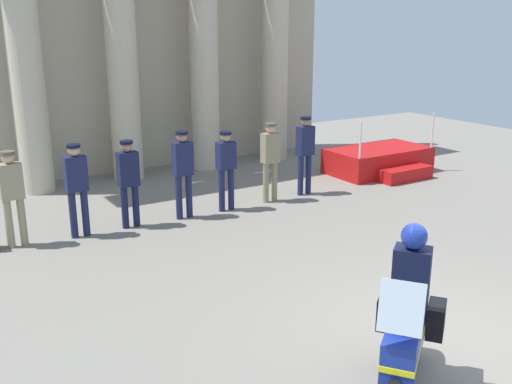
{
  "coord_description": "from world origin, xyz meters",
  "views": [
    {
      "loc": [
        -5.35,
        -4.11,
        3.76
      ],
      "look_at": [
        -1.02,
        2.81,
        1.39
      ],
      "focal_mm": 40.79,
      "sensor_mm": 36.0,
      "label": 1
    }
  ],
  "objects_px": {
    "officer_in_row_3": "(183,168)",
    "officer_in_row_6": "(305,149)",
    "reviewing_stand": "(380,161)",
    "motorcycle_with_rider": "(407,327)",
    "officer_in_row_4": "(226,164)",
    "officer_in_row_5": "(270,156)",
    "officer_in_row_1": "(77,183)",
    "officer_in_row_2": "(128,177)",
    "officer_in_row_0": "(12,191)"
  },
  "relations": [
    {
      "from": "officer_in_row_3",
      "to": "officer_in_row_6",
      "type": "xyz_separation_m",
      "value": [
        3.05,
        0.08,
        0.01
      ]
    },
    {
      "from": "reviewing_stand",
      "to": "motorcycle_with_rider",
      "type": "distance_m",
      "value": 9.68
    },
    {
      "from": "officer_in_row_3",
      "to": "officer_in_row_4",
      "type": "xyz_separation_m",
      "value": [
        0.96,
        -0.01,
        -0.05
      ]
    },
    {
      "from": "officer_in_row_4",
      "to": "officer_in_row_5",
      "type": "xyz_separation_m",
      "value": [
        1.12,
        0.04,
        0.04
      ]
    },
    {
      "from": "motorcycle_with_rider",
      "to": "officer_in_row_1",
      "type": "bearing_deg",
      "value": -113.96
    },
    {
      "from": "officer_in_row_2",
      "to": "officer_in_row_6",
      "type": "relative_size",
      "value": 0.95
    },
    {
      "from": "officer_in_row_5",
      "to": "motorcycle_with_rider",
      "type": "height_order",
      "value": "motorcycle_with_rider"
    },
    {
      "from": "officer_in_row_0",
      "to": "officer_in_row_1",
      "type": "xyz_separation_m",
      "value": [
        1.07,
        -0.1,
        0.01
      ]
    },
    {
      "from": "officer_in_row_4",
      "to": "officer_in_row_6",
      "type": "height_order",
      "value": "officer_in_row_6"
    },
    {
      "from": "officer_in_row_0",
      "to": "officer_in_row_1",
      "type": "height_order",
      "value": "officer_in_row_1"
    },
    {
      "from": "officer_in_row_1",
      "to": "officer_in_row_2",
      "type": "xyz_separation_m",
      "value": [
        0.97,
        0.01,
        -0.02
      ]
    },
    {
      "from": "officer_in_row_0",
      "to": "officer_in_row_5",
      "type": "height_order",
      "value": "officer_in_row_5"
    },
    {
      "from": "reviewing_stand",
      "to": "officer_in_row_6",
      "type": "height_order",
      "value": "officer_in_row_6"
    },
    {
      "from": "reviewing_stand",
      "to": "officer_in_row_4",
      "type": "distance_m",
      "value": 5.06
    },
    {
      "from": "officer_in_row_3",
      "to": "officer_in_row_4",
      "type": "bearing_deg",
      "value": 178.47
    },
    {
      "from": "officer_in_row_1",
      "to": "officer_in_row_2",
      "type": "relative_size",
      "value": 1.02
    },
    {
      "from": "officer_in_row_5",
      "to": "reviewing_stand",
      "type": "bearing_deg",
      "value": -171.69
    },
    {
      "from": "officer_in_row_6",
      "to": "motorcycle_with_rider",
      "type": "height_order",
      "value": "motorcycle_with_rider"
    },
    {
      "from": "officer_in_row_6",
      "to": "officer_in_row_0",
      "type": "bearing_deg",
      "value": -1.39
    },
    {
      "from": "officer_in_row_4",
      "to": "officer_in_row_5",
      "type": "distance_m",
      "value": 1.12
    },
    {
      "from": "reviewing_stand",
      "to": "officer_in_row_2",
      "type": "distance_m",
      "value": 7.09
    },
    {
      "from": "officer_in_row_3",
      "to": "motorcycle_with_rider",
      "type": "bearing_deg",
      "value": 84.17
    },
    {
      "from": "officer_in_row_1",
      "to": "officer_in_row_2",
      "type": "distance_m",
      "value": 0.97
    },
    {
      "from": "officer_in_row_4",
      "to": "officer_in_row_5",
      "type": "height_order",
      "value": "officer_in_row_5"
    },
    {
      "from": "officer_in_row_2",
      "to": "officer_in_row_5",
      "type": "distance_m",
      "value": 3.18
    },
    {
      "from": "officer_in_row_5",
      "to": "officer_in_row_1",
      "type": "bearing_deg",
      "value": -1.02
    },
    {
      "from": "officer_in_row_1",
      "to": "officer_in_row_4",
      "type": "bearing_deg",
      "value": 178.15
    },
    {
      "from": "officer_in_row_0",
      "to": "officer_in_row_6",
      "type": "height_order",
      "value": "officer_in_row_6"
    },
    {
      "from": "reviewing_stand",
      "to": "officer_in_row_4",
      "type": "relative_size",
      "value": 1.59
    },
    {
      "from": "reviewing_stand",
      "to": "officer_in_row_2",
      "type": "bearing_deg",
      "value": -175.13
    },
    {
      "from": "officer_in_row_0",
      "to": "motorcycle_with_rider",
      "type": "xyz_separation_m",
      "value": [
        2.58,
        -6.65,
        -0.21
      ]
    },
    {
      "from": "officer_in_row_0",
      "to": "officer_in_row_1",
      "type": "bearing_deg",
      "value": 173.83
    },
    {
      "from": "officer_in_row_1",
      "to": "motorcycle_with_rider",
      "type": "height_order",
      "value": "motorcycle_with_rider"
    },
    {
      "from": "officer_in_row_2",
      "to": "officer_in_row_1",
      "type": "bearing_deg",
      "value": -0.46
    },
    {
      "from": "reviewing_stand",
      "to": "officer_in_row_6",
      "type": "distance_m",
      "value": 3.03
    },
    {
      "from": "officer_in_row_1",
      "to": "officer_in_row_4",
      "type": "height_order",
      "value": "officer_in_row_1"
    },
    {
      "from": "officer_in_row_4",
      "to": "motorcycle_with_rider",
      "type": "relative_size",
      "value": 0.88
    },
    {
      "from": "officer_in_row_3",
      "to": "officer_in_row_5",
      "type": "distance_m",
      "value": 2.08
    },
    {
      "from": "officer_in_row_0",
      "to": "officer_in_row_4",
      "type": "relative_size",
      "value": 1.02
    },
    {
      "from": "officer_in_row_2",
      "to": "officer_in_row_3",
      "type": "bearing_deg",
      "value": 176.64
    },
    {
      "from": "reviewing_stand",
      "to": "officer_in_row_5",
      "type": "xyz_separation_m",
      "value": [
        -3.85,
        -0.62,
        0.72
      ]
    },
    {
      "from": "reviewing_stand",
      "to": "officer_in_row_4",
      "type": "xyz_separation_m",
      "value": [
        -4.97,
        -0.66,
        0.68
      ]
    },
    {
      "from": "officer_in_row_2",
      "to": "officer_in_row_6",
      "type": "bearing_deg",
      "value": 179.64
    },
    {
      "from": "officer_in_row_2",
      "to": "officer_in_row_3",
      "type": "xyz_separation_m",
      "value": [
        1.1,
        -0.05,
        0.05
      ]
    },
    {
      "from": "officer_in_row_1",
      "to": "motorcycle_with_rider",
      "type": "distance_m",
      "value": 6.72
    },
    {
      "from": "officer_in_row_1",
      "to": "officer_in_row_2",
      "type": "bearing_deg",
      "value": 179.54
    },
    {
      "from": "officer_in_row_6",
      "to": "officer_in_row_1",
      "type": "bearing_deg",
      "value": -0.38
    },
    {
      "from": "officer_in_row_1",
      "to": "motorcycle_with_rider",
      "type": "xyz_separation_m",
      "value": [
        1.51,
        -6.55,
        -0.22
      ]
    },
    {
      "from": "officer_in_row_0",
      "to": "officer_in_row_6",
      "type": "relative_size",
      "value": 0.95
    },
    {
      "from": "reviewing_stand",
      "to": "officer_in_row_3",
      "type": "xyz_separation_m",
      "value": [
        -5.93,
        -0.65,
        0.73
      ]
    }
  ]
}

